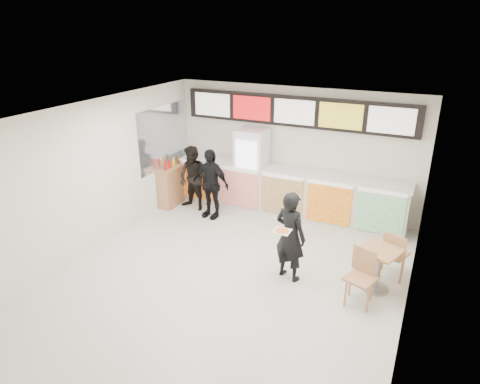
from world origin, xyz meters
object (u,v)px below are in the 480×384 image
Objects in this scene: condiment_ledge at (172,186)px; customer_mid at (210,184)px; customer_left at (193,179)px; cafe_table at (378,262)px; drinks_fridge at (252,170)px; service_counter at (287,192)px; customer_main at (290,236)px.

customer_mid is at bearing -9.97° from condiment_ledge.
cafe_table is (4.65, -1.62, -0.25)m from customer_left.
drinks_fridge reaches higher than condiment_ledge.
service_counter is 3.48× the size of customer_left.
drinks_fridge is at bearing -36.88° from customer_main.
customer_mid reaches higher than condiment_ledge.
drinks_fridge is (-0.93, 0.02, 0.43)m from service_counter.
drinks_fridge is at bearing 179.01° from service_counter.
service_counter is 2.78× the size of drinks_fridge.
customer_mid is 1.29m from condiment_ledge.
condiment_ledge is (-0.63, 0.00, -0.29)m from customer_left.
customer_main is at bearing -53.78° from drinks_fridge.
customer_main reaches higher than customer_left.
customer_main is at bearing -27.08° from customer_mid.
drinks_fridge is 1.19× the size of customer_mid.
customer_left is 0.96× the size of customer_mid.
customer_main is (1.90, -2.59, -0.16)m from drinks_fridge.
customer_left is 0.64m from customer_mid.
service_counter is 3.36× the size of cafe_table.
cafe_table is at bearing -17.03° from condiment_ledge.
customer_main is 3.06m from customer_mid.
customer_main is 1.56m from cafe_table.
customer_mid is at bearing -179.27° from cafe_table.
customer_mid is (0.60, -0.21, 0.04)m from customer_left.
customer_main is at bearing -149.17° from cafe_table.
condiment_ledge is at bearing 176.52° from customer_mid.
customer_mid reaches higher than cafe_table.
customer_main is 3.69m from customer_left.
customer_main is (0.96, -2.58, 0.27)m from service_counter.
customer_left is (-3.15, 1.91, -0.04)m from customer_main.
customer_left is (-1.25, -0.68, -0.20)m from drinks_fridge.
customer_mid is 4.30m from cafe_table.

